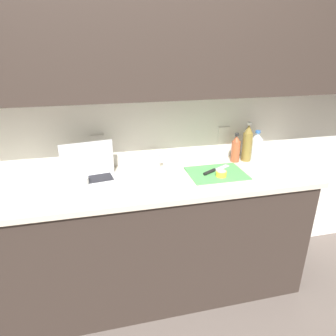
# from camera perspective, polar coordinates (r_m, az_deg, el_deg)

# --- Properties ---
(ground_plane) EXTENTS (12.00, 12.00, 0.00)m
(ground_plane) POSITION_cam_1_polar(r_m,az_deg,el_deg) (2.46, -4.56, -22.21)
(ground_plane) COLOR #564C47
(ground_plane) RESTS_ON ground
(wall_back) EXTENTS (5.20, 0.38, 2.60)m
(wall_back) POSITION_cam_1_polar(r_m,az_deg,el_deg) (1.99, -7.09, 17.39)
(wall_back) COLOR white
(wall_back) RESTS_ON ground_plane
(counter_unit) EXTENTS (2.34, 0.61, 0.92)m
(counter_unit) POSITION_cam_1_polar(r_m,az_deg,el_deg) (2.16, -5.54, -13.35)
(counter_unit) COLOR #332823
(counter_unit) RESTS_ON ground_plane
(laptop) EXTENTS (0.36, 0.27, 0.24)m
(laptop) POSITION_cam_1_polar(r_m,az_deg,el_deg) (1.99, -14.68, -0.67)
(laptop) COLOR silver
(laptop) RESTS_ON counter_unit
(cutting_board) EXTENTS (0.38, 0.30, 0.01)m
(cutting_board) POSITION_cam_1_polar(r_m,az_deg,el_deg) (2.06, 9.23, -0.99)
(cutting_board) COLOR #4C9E51
(cutting_board) RESTS_ON counter_unit
(knife) EXTENTS (0.24, 0.16, 0.02)m
(knife) POSITION_cam_1_polar(r_m,az_deg,el_deg) (2.06, 8.44, -0.54)
(knife) COLOR silver
(knife) RESTS_ON cutting_board
(lemon_half_cut) EXTENTS (0.07, 0.07, 0.04)m
(lemon_half_cut) POSITION_cam_1_polar(r_m,az_deg,el_deg) (2.00, 10.10, -1.06)
(lemon_half_cut) COLOR yellow
(lemon_half_cut) RESTS_ON cutting_board
(bottle_green_soda) EXTENTS (0.06, 0.06, 0.22)m
(bottle_green_soda) POSITION_cam_1_polar(r_m,az_deg,el_deg) (2.28, 12.77, 3.57)
(bottle_green_soda) COLOR #A34C2D
(bottle_green_soda) RESTS_ON counter_unit
(bottle_oil_tall) EXTENTS (0.07, 0.07, 0.29)m
(bottle_oil_tall) POSITION_cam_1_polar(r_m,az_deg,el_deg) (2.30, 14.87, 4.59)
(bottle_oil_tall) COLOR olive
(bottle_oil_tall) RESTS_ON counter_unit
(bottle_water_clear) EXTENTS (0.08, 0.08, 0.23)m
(bottle_water_clear) POSITION_cam_1_polar(r_m,az_deg,el_deg) (2.35, 16.46, 3.93)
(bottle_water_clear) COLOR silver
(bottle_water_clear) RESTS_ON counter_unit
(measuring_cup) EXTENTS (0.11, 0.09, 0.11)m
(measuring_cup) POSITION_cam_1_polar(r_m,az_deg,el_deg) (2.12, -2.72, 1.53)
(measuring_cup) COLOR silver
(measuring_cup) RESTS_ON counter_unit
(bowl_white) EXTENTS (0.14, 0.14, 0.06)m
(bowl_white) POSITION_cam_1_polar(r_m,az_deg,el_deg) (1.91, -16.92, -2.73)
(bowl_white) COLOR white
(bowl_white) RESTS_ON counter_unit
(dish_towel) EXTENTS (0.23, 0.17, 0.02)m
(dish_towel) POSITION_cam_1_polar(r_m,az_deg,el_deg) (1.78, -1.91, -4.34)
(dish_towel) COLOR silver
(dish_towel) RESTS_ON counter_unit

